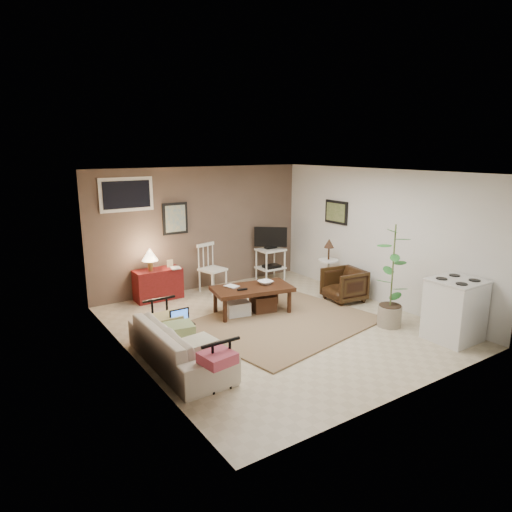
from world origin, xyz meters
TOP-DOWN VIEW (x-y plane):
  - floor at (0.00, 0.00)m, footprint 5.00×5.00m
  - art_back at (-0.55, 2.48)m, footprint 0.50×0.03m
  - art_right at (2.23, 1.05)m, footprint 0.03×0.60m
  - window at (-1.45, 2.48)m, footprint 0.96×0.03m
  - rug at (0.18, 0.03)m, footprint 3.06×2.62m
  - coffee_table at (-0.01, 0.67)m, footprint 1.43×0.92m
  - sofa at (-1.80, -0.36)m, footprint 0.54×1.86m
  - sofa_pillows at (-1.76, -0.57)m, footprint 0.36×1.77m
  - sofa_end_rails at (-1.69, -0.36)m, footprint 0.50×1.86m
  - laptop at (-1.62, -0.04)m, footprint 0.29×0.21m
  - red_console at (-1.04, 2.27)m, footprint 0.86×0.38m
  - spindle_chair at (0.03, 2.14)m, footprint 0.52×0.52m
  - tv_stand at (1.43, 2.13)m, footprint 0.55×0.49m
  - side_table at (1.94, 0.91)m, footprint 0.39×0.39m
  - armchair at (1.77, 0.30)m, footprint 0.68×0.72m
  - potted_plant at (1.50, -0.99)m, footprint 0.41×0.41m
  - stove at (1.86, -1.86)m, footprint 0.70×0.66m
  - bowl at (0.28, 0.68)m, footprint 0.24×0.08m
  - book_table at (-0.36, 0.84)m, footprint 0.17×0.06m
  - book_console at (-0.82, 2.15)m, footprint 0.17×0.06m

SIDE VIEW (x-z plane):
  - floor at x=0.00m, z-range 0.00..0.00m
  - rug at x=0.18m, z-range 0.00..0.03m
  - coffee_table at x=-0.01m, z-range 0.03..0.53m
  - sofa_end_rails at x=-1.69m, z-range 0.00..0.63m
  - armchair at x=1.77m, z-range 0.00..0.66m
  - red_console at x=-1.04m, z-range -0.15..0.84m
  - sofa at x=-1.80m, z-range 0.00..0.73m
  - spindle_chair at x=0.03m, z-range -0.03..0.91m
  - sofa_pillows at x=-1.76m, z-range 0.38..0.51m
  - stove at x=1.86m, z-range 0.00..0.92m
  - laptop at x=-1.62m, z-range 0.37..0.57m
  - book_table at x=-0.36m, z-range 0.47..0.70m
  - bowl at x=0.28m, z-range 0.47..0.71m
  - tv_stand at x=1.43m, z-range 0.03..1.18m
  - side_table at x=1.94m, z-range 0.12..1.17m
  - book_console at x=-0.82m, z-range 0.57..0.80m
  - potted_plant at x=1.50m, z-range 0.05..1.71m
  - art_back at x=-0.55m, z-range 1.15..1.75m
  - art_right at x=2.23m, z-range 1.29..1.75m
  - window at x=-1.45m, z-range 1.65..2.25m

